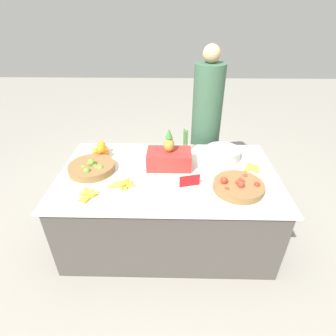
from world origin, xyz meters
TOP-DOWN VIEW (x-y plane):
  - ground_plane at (0.00, 0.00)m, footprint 12.00×12.00m
  - market_table at (0.00, 0.00)m, footprint 1.74×1.03m
  - lime_bowl at (-0.62, 0.02)m, footprint 0.37×0.37m
  - tomato_basket at (0.52, -0.20)m, footprint 0.37×0.37m
  - orange_pile at (-0.60, 0.28)m, footprint 0.14×0.18m
  - metal_bowl at (0.47, 0.25)m, footprint 0.30×0.30m
  - price_sign at (0.16, -0.17)m, footprint 0.15×0.05m
  - produce_crate at (0.01, 0.11)m, footprint 0.36×0.22m
  - veg_bundle at (0.15, 0.36)m, footprint 0.04×0.07m
  - banana_bunch_front_right at (-0.55, -0.32)m, footprint 0.14×0.19m
  - banana_bunch_front_left at (-0.33, -0.19)m, footprint 0.22×0.14m
  - banana_bunch_front_center at (0.69, 0.07)m, footprint 0.16×0.17m
  - vendor_person at (0.37, 0.77)m, footprint 0.30×0.30m

SIDE VIEW (x-z plane):
  - ground_plane at x=0.00m, z-range 0.00..0.00m
  - market_table at x=0.00m, z-range 0.00..0.64m
  - banana_bunch_front_center at x=0.69m, z-range 0.64..0.68m
  - banana_bunch_front_right at x=-0.55m, z-range 0.64..0.70m
  - banana_bunch_front_left at x=-0.33m, z-range 0.64..0.70m
  - tomato_basket at x=0.52m, z-range 0.62..0.72m
  - lime_bowl at x=-0.62m, z-range 0.62..0.73m
  - metal_bowl at x=0.47m, z-range 0.64..0.74m
  - price_sign at x=0.16m, z-range 0.64..0.74m
  - vendor_person at x=0.37m, z-range -0.05..1.45m
  - orange_pile at x=-0.60m, z-range 0.63..0.77m
  - produce_crate at x=0.01m, z-range 0.56..0.90m
  - veg_bundle at x=0.15m, z-range 0.64..0.86m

